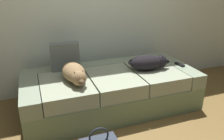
% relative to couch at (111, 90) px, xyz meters
% --- Properties ---
extents(couch, '(2.07, 0.95, 0.47)m').
position_rel_couch_xyz_m(couch, '(0.00, 0.00, 0.00)').
color(couch, '#69805D').
rests_on(couch, ground).
extents(dog_tan, '(0.27, 0.57, 0.19)m').
position_rel_couch_xyz_m(dog_tan, '(-0.45, -0.10, 0.33)').
color(dog_tan, olive).
rests_on(dog_tan, couch).
extents(dog_dark, '(0.55, 0.29, 0.19)m').
position_rel_couch_xyz_m(dog_dark, '(0.47, -0.07, 0.33)').
color(dog_dark, black).
rests_on(dog_dark, couch).
extents(tv_remote, '(0.06, 0.15, 0.02)m').
position_rel_couch_xyz_m(tv_remote, '(0.93, -0.08, 0.25)').
color(tv_remote, black).
rests_on(tv_remote, couch).
extents(throw_pillow, '(0.35, 0.14, 0.34)m').
position_rel_couch_xyz_m(throw_pillow, '(-0.49, 0.28, 0.41)').
color(throw_pillow, slate).
rests_on(throw_pillow, couch).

